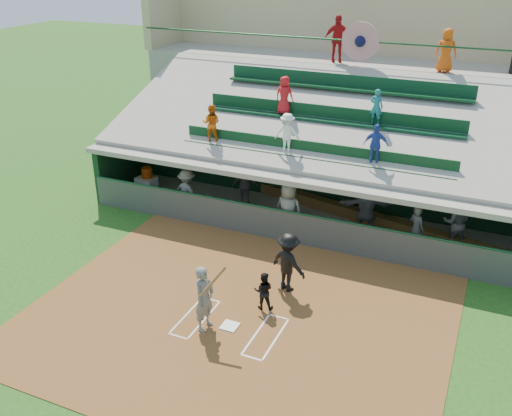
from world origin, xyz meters
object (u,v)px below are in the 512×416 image
at_px(home_plate, 230,326).
at_px(catcher, 263,291).
at_px(white_table, 147,185).
at_px(water_cooler, 147,173).
at_px(batter_at_plate, 204,298).

distance_m(home_plate, catcher, 1.34).
xyz_separation_m(white_table, water_cooler, (0.04, 0.03, 0.54)).
xyz_separation_m(home_plate, water_cooler, (-6.83, 6.56, 0.87)).
bearing_deg(catcher, home_plate, 49.54).
relative_size(catcher, water_cooler, 2.62).
xyz_separation_m(batter_at_plate, catcher, (1.03, 1.42, -0.36)).
xyz_separation_m(catcher, water_cooler, (-7.30, 5.43, 0.34)).
bearing_deg(batter_at_plate, white_table, 132.79).
height_order(home_plate, white_table, white_table).
distance_m(batter_at_plate, catcher, 1.79).
bearing_deg(catcher, water_cooler, -54.33).
distance_m(catcher, water_cooler, 9.10).
height_order(batter_at_plate, catcher, batter_at_plate).
distance_m(batter_at_plate, white_table, 9.31).
distance_m(home_plate, water_cooler, 9.51).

